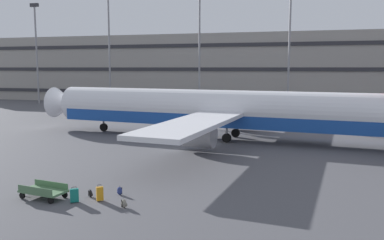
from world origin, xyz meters
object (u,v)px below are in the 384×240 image
at_px(backpack_silver, 120,191).
at_px(baggage_cart, 43,191).
at_px(backpack_orange, 124,204).
at_px(backpack_large, 91,194).
at_px(suitcase_red, 74,195).
at_px(airliner, 222,111).
at_px(suitcase_small, 100,194).

distance_m(backpack_silver, baggage_cart, 4.26).
relative_size(backpack_orange, backpack_large, 1.11).
xyz_separation_m(suitcase_red, backpack_orange, (3.00, -0.04, -0.18)).
distance_m(airliner, backpack_large, 20.99).
bearing_deg(backpack_large, suitcase_small, -30.05).
height_order(airliner, baggage_cart, airliner).
distance_m(suitcase_red, baggage_cart, 2.11).
relative_size(suitcase_small, backpack_silver, 1.76).
bearing_deg(backpack_large, baggage_cart, -159.84).
bearing_deg(suitcase_small, suitcase_red, -154.38).
bearing_deg(suitcase_small, backpack_orange, -19.70).
distance_m(backpack_orange, backpack_large, 2.86).
bearing_deg(baggage_cart, suitcase_small, 6.97).
height_order(suitcase_small, backpack_large, suitcase_small).
distance_m(airliner, suitcase_red, 22.09).
bearing_deg(baggage_cart, airliner, 74.39).
bearing_deg(backpack_orange, suitcase_small, 160.30).
xyz_separation_m(suitcase_small, suitcase_red, (-1.23, -0.59, -0.02)).
distance_m(suitcase_small, backpack_silver, 1.43).
xyz_separation_m(backpack_large, backpack_silver, (1.43, 0.80, 0.02)).
xyz_separation_m(suitcase_red, backpack_silver, (1.80, 1.89, -0.18)).
height_order(backpack_orange, backpack_silver, backpack_orange).
relative_size(suitcase_red, baggage_cart, 0.26).
distance_m(backpack_large, baggage_cart, 2.64).
height_order(backpack_silver, baggage_cart, baggage_cart).
bearing_deg(backpack_orange, backpack_large, 156.71).
distance_m(suitcase_red, backpack_silver, 2.61).
bearing_deg(backpack_orange, airliner, 87.66).
bearing_deg(suitcase_red, backpack_orange, -0.80).
distance_m(airliner, suitcase_small, 21.33).
bearing_deg(baggage_cart, suitcase_red, -4.95).
relative_size(backpack_orange, baggage_cart, 0.16).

